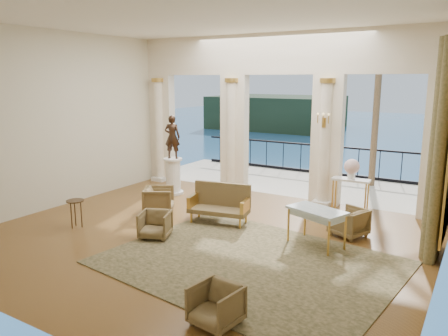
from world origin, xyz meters
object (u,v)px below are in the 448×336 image
Objects in this scene: armchair_d at (159,199)px; armchair_c at (349,221)px; game_table at (317,213)px; armchair_a at (155,223)px; settee at (220,203)px; pedestal at (173,177)px; armchair_b at (216,304)px; side_table at (75,204)px; statue at (172,137)px; console_table at (351,185)px.

armchair_c is at bearing -111.33° from armchair_d.
game_table is at bearing -2.02° from armchair_c.
armchair_a is 1.70m from settee.
armchair_b is at bearing -47.58° from pedestal.
settee reaches higher than armchair_c.
side_table is (-0.07, -3.47, 0.04)m from pedestal.
statue is (-2.51, 1.48, 1.22)m from settee.
console_table is at bearing 10.00° from pedestal.
statue is (-1.88, 3.05, 1.35)m from armchair_a.
side_table is (-1.95, -0.42, 0.23)m from armchair_a.
armchair_c is 0.64× the size of pedestal.
side_table is (-4.96, -4.33, -0.17)m from console_table.
armchair_b is 7.18m from statue.
armchair_a is 2.01m from side_table.
armchair_a is at bearing 151.19° from armchair_b.
statue reaches higher than armchair_a.
statue reaches higher than armchair_c.
armchair_a is 0.43× the size of settee.
game_table is 1.99× the size of side_table.
armchair_a reaches higher than armchair_b.
pedestal is at bearing -172.55° from console_table.
settee is at bearing 129.02° from armchair_b.
armchair_d is (-1.06, 1.40, 0.05)m from armchair_a.
armchair_d is 0.57× the size of game_table.
armchair_d is at bearing 174.46° from settee.
armchair_a is 0.51× the size of statue.
statue reaches higher than game_table.
statue is at bearing -90.00° from pedestal.
console_table is at bearing 110.87° from game_table.
armchair_c is 0.73× the size of console_table.
armchair_d is 0.58× the size of statue.
game_table is at bearing 95.10° from armchair_b.
side_table is at bearing 69.36° from statue.
game_table reaches higher than armchair_c.
statue is (-4.93, 1.74, 0.98)m from game_table.
armchair_d is 1.71m from settee.
side_table reaches higher than armchair_a.
game_table is at bearing 141.09° from statue.
settee reaches higher than game_table.
game_table is at bearing 0.90° from armchair_a.
armchair_b is at bearing 14.32° from armchair_c.
armchair_d is at bearing -161.36° from game_table.
game_table reaches higher than armchair_d.
pedestal reaches higher than game_table.
statue is at bearing 88.84° from side_table.
game_table is 5.23m from pedestal.
armchair_a is 0.68× the size of console_table.
armchair_c is at bearing -77.83° from console_table.
settee is (0.63, 1.57, 0.14)m from armchair_a.
game_table is at bearing -19.43° from pedestal.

